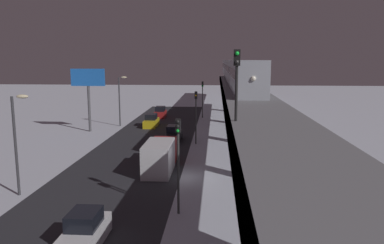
{
  "coord_description": "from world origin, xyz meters",
  "views": [
    {
      "loc": [
        -3.11,
        31.1,
        10.12
      ],
      "look_at": [
        -0.11,
        -14.69,
        2.47
      ],
      "focal_mm": 34.96,
      "sensor_mm": 36.0,
      "label": 1
    }
  ],
  "objects_px": {
    "traffic_light_far": "(203,94)",
    "sedan_white": "(85,232)",
    "traffic_light_near": "(178,152)",
    "rail_signal": "(237,73)",
    "subway_train": "(234,69)",
    "commercial_billboard": "(88,84)",
    "traffic_light_mid": "(196,110)",
    "sedan_red": "(160,113)",
    "box_truck": "(160,156)",
    "sedan_yellow": "(151,121)",
    "sedan_black": "(174,135)"
  },
  "relations": [
    {
      "from": "traffic_light_near",
      "to": "traffic_light_far",
      "type": "bearing_deg",
      "value": -90.0
    },
    {
      "from": "traffic_light_mid",
      "to": "sedan_red",
      "type": "bearing_deg",
      "value": -70.21
    },
    {
      "from": "sedan_white",
      "to": "traffic_light_far",
      "type": "distance_m",
      "value": 46.83
    },
    {
      "from": "sedan_yellow",
      "to": "box_truck",
      "type": "xyz_separation_m",
      "value": [
        -4.8,
        22.56,
        0.55
      ]
    },
    {
      "from": "sedan_black",
      "to": "box_truck",
      "type": "xyz_separation_m",
      "value": [
        -0.2,
        12.56,
        0.56
      ]
    },
    {
      "from": "box_truck",
      "to": "traffic_light_mid",
      "type": "relative_size",
      "value": 1.16
    },
    {
      "from": "subway_train",
      "to": "rail_signal",
      "type": "distance_m",
      "value": 47.96
    },
    {
      "from": "sedan_black",
      "to": "traffic_light_near",
      "type": "xyz_separation_m",
      "value": [
        -2.9,
        22.54,
        3.41
      ]
    },
    {
      "from": "sedan_black",
      "to": "traffic_light_near",
      "type": "height_order",
      "value": "traffic_light_near"
    },
    {
      "from": "subway_train",
      "to": "traffic_light_mid",
      "type": "bearing_deg",
      "value": 77.29
    },
    {
      "from": "subway_train",
      "to": "traffic_light_far",
      "type": "height_order",
      "value": "subway_train"
    },
    {
      "from": "rail_signal",
      "to": "box_truck",
      "type": "height_order",
      "value": "rail_signal"
    },
    {
      "from": "traffic_light_mid",
      "to": "traffic_light_far",
      "type": "relative_size",
      "value": 1.0
    },
    {
      "from": "sedan_black",
      "to": "traffic_light_mid",
      "type": "relative_size",
      "value": 0.71
    },
    {
      "from": "subway_train",
      "to": "sedan_yellow",
      "type": "bearing_deg",
      "value": 44.86
    },
    {
      "from": "subway_train",
      "to": "commercial_billboard",
      "type": "xyz_separation_m",
      "value": [
        21.11,
        17.45,
        -1.64
      ]
    },
    {
      "from": "traffic_light_far",
      "to": "sedan_white",
      "type": "bearing_deg",
      "value": 84.23
    },
    {
      "from": "box_truck",
      "to": "traffic_light_far",
      "type": "bearing_deg",
      "value": -94.84
    },
    {
      "from": "box_truck",
      "to": "commercial_billboard",
      "type": "relative_size",
      "value": 0.83
    },
    {
      "from": "sedan_white",
      "to": "commercial_billboard",
      "type": "distance_m",
      "value": 34.96
    },
    {
      "from": "sedan_yellow",
      "to": "commercial_billboard",
      "type": "xyz_separation_m",
      "value": [
        8.07,
        4.47,
        6.03
      ]
    },
    {
      "from": "sedan_white",
      "to": "sedan_yellow",
      "type": "height_order",
      "value": "same"
    },
    {
      "from": "traffic_light_far",
      "to": "rail_signal",
      "type": "bearing_deg",
      "value": 94.59
    },
    {
      "from": "subway_train",
      "to": "box_truck",
      "type": "height_order",
      "value": "subway_train"
    },
    {
      "from": "sedan_white",
      "to": "commercial_billboard",
      "type": "bearing_deg",
      "value": 108.4
    },
    {
      "from": "sedan_yellow",
      "to": "traffic_light_mid",
      "type": "bearing_deg",
      "value": 122.88
    },
    {
      "from": "subway_train",
      "to": "commercial_billboard",
      "type": "height_order",
      "value": "subway_train"
    },
    {
      "from": "sedan_red",
      "to": "traffic_light_far",
      "type": "xyz_separation_m",
      "value": [
        -7.5,
        -0.09,
        3.4
      ]
    },
    {
      "from": "sedan_black",
      "to": "traffic_light_mid",
      "type": "bearing_deg",
      "value": -28.98
    },
    {
      "from": "subway_train",
      "to": "sedan_black",
      "type": "bearing_deg",
      "value": 69.82
    },
    {
      "from": "sedan_black",
      "to": "traffic_light_far",
      "type": "bearing_deg",
      "value": 81.47
    },
    {
      "from": "rail_signal",
      "to": "sedan_red",
      "type": "relative_size",
      "value": 1.0
    },
    {
      "from": "subway_train",
      "to": "sedan_white",
      "type": "relative_size",
      "value": 17.37
    },
    {
      "from": "sedan_black",
      "to": "commercial_billboard",
      "type": "height_order",
      "value": "commercial_billboard"
    },
    {
      "from": "traffic_light_mid",
      "to": "traffic_light_near",
      "type": "bearing_deg",
      "value": 90.0
    },
    {
      "from": "rail_signal",
      "to": "traffic_light_far",
      "type": "relative_size",
      "value": 0.62
    },
    {
      "from": "commercial_billboard",
      "to": "rail_signal",
      "type": "bearing_deg",
      "value": 122.11
    },
    {
      "from": "sedan_red",
      "to": "box_truck",
      "type": "xyz_separation_m",
      "value": [
        -4.8,
        31.8,
        0.55
      ]
    },
    {
      "from": "box_truck",
      "to": "commercial_billboard",
      "type": "height_order",
      "value": "commercial_billboard"
    },
    {
      "from": "box_truck",
      "to": "traffic_light_far",
      "type": "xyz_separation_m",
      "value": [
        -2.7,
        -31.89,
        2.85
      ]
    },
    {
      "from": "sedan_red",
      "to": "box_truck",
      "type": "distance_m",
      "value": 32.17
    },
    {
      "from": "sedan_white",
      "to": "rail_signal",
      "type": "bearing_deg",
      "value": 15.01
    },
    {
      "from": "sedan_yellow",
      "to": "commercial_billboard",
      "type": "distance_m",
      "value": 11.02
    },
    {
      "from": "subway_train",
      "to": "traffic_light_far",
      "type": "bearing_deg",
      "value": 33.35
    },
    {
      "from": "sedan_black",
      "to": "traffic_light_near",
      "type": "relative_size",
      "value": 0.71
    },
    {
      "from": "box_truck",
      "to": "traffic_light_far",
      "type": "height_order",
      "value": "traffic_light_far"
    },
    {
      "from": "commercial_billboard",
      "to": "subway_train",
      "type": "bearing_deg",
      "value": -140.42
    },
    {
      "from": "sedan_black",
      "to": "sedan_white",
      "type": "distance_m",
      "value": 27.21
    },
    {
      "from": "sedan_yellow",
      "to": "commercial_billboard",
      "type": "height_order",
      "value": "commercial_billboard"
    },
    {
      "from": "rail_signal",
      "to": "sedan_white",
      "type": "distance_m",
      "value": 12.13
    }
  ]
}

